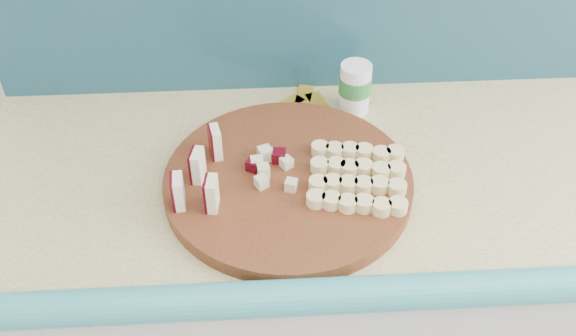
# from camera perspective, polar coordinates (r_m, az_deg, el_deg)

# --- Properties ---
(kitchen_counter) EXTENTS (2.20, 0.63, 0.91)m
(kitchen_counter) POSITION_cam_1_polar(r_m,az_deg,el_deg) (1.66, 17.55, -11.16)
(kitchen_counter) COLOR silver
(kitchen_counter) RESTS_ON ground
(cutting_board) EXTENTS (0.53, 0.53, 0.03)m
(cutting_board) POSITION_cam_1_polar(r_m,az_deg,el_deg) (1.19, -0.00, -1.23)
(cutting_board) COLOR #4C2010
(cutting_board) RESTS_ON kitchen_counter
(apple_wedges) EXTENTS (0.09, 0.18, 0.06)m
(apple_wedges) POSITION_cam_1_polar(r_m,az_deg,el_deg) (1.15, -7.78, -0.39)
(apple_wedges) COLOR #F8EDC6
(apple_wedges) RESTS_ON cutting_board
(apple_chunks) EXTENTS (0.07, 0.07, 0.02)m
(apple_chunks) POSITION_cam_1_polar(r_m,az_deg,el_deg) (1.17, -1.36, -0.25)
(apple_chunks) COLOR beige
(apple_chunks) RESTS_ON cutting_board
(banana_slices) EXTENTS (0.19, 0.19, 0.02)m
(banana_slices) POSITION_cam_1_polar(r_m,az_deg,el_deg) (1.17, 6.18, -0.77)
(banana_slices) COLOR #EED991
(banana_slices) RESTS_ON cutting_board
(canister) EXTENTS (0.07, 0.07, 0.11)m
(canister) POSITION_cam_1_polar(r_m,az_deg,el_deg) (1.35, 5.96, 7.17)
(canister) COLOR white
(canister) RESTS_ON kitchen_counter
(banana_peel) EXTENTS (0.21, 0.19, 0.01)m
(banana_peel) POSITION_cam_1_polar(r_m,az_deg,el_deg) (1.37, 1.12, 5.11)
(banana_peel) COLOR gold
(banana_peel) RESTS_ON kitchen_counter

